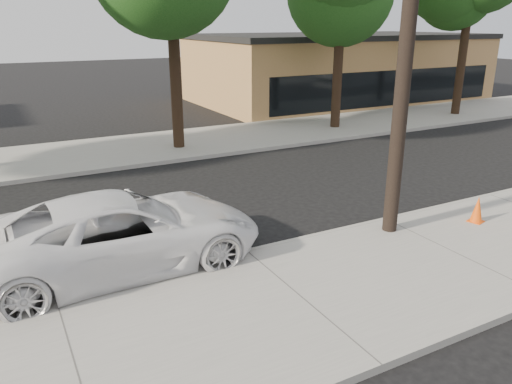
{
  "coord_description": "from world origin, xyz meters",
  "views": [
    {
      "loc": [
        -4.53,
        -11.03,
        4.95
      ],
      "look_at": [
        0.9,
        -0.87,
        1.0
      ],
      "focal_mm": 35.0,
      "sensor_mm": 36.0,
      "label": 1
    }
  ],
  "objects": [
    {
      "name": "traffic_cone",
      "position": [
        5.89,
        -3.34,
        0.47
      ],
      "size": [
        0.42,
        0.42,
        0.67
      ],
      "rotation": [
        0.0,
        0.0,
        0.27
      ],
      "color": "#FF580D",
      "rests_on": "near_sidewalk"
    },
    {
      "name": "near_sidewalk",
      "position": [
        0.0,
        -4.3,
        0.07
      ],
      "size": [
        90.0,
        4.4,
        0.15
      ],
      "primitive_type": "cube",
      "color": "gray",
      "rests_on": "ground"
    },
    {
      "name": "curb_near",
      "position": [
        0.0,
        -2.1,
        0.07
      ],
      "size": [
        90.0,
        0.12,
        0.16
      ],
      "primitive_type": "cube",
      "color": "#9E9B93",
      "rests_on": "ground"
    },
    {
      "name": "ground",
      "position": [
        0.0,
        0.0,
        0.0
      ],
      "size": [
        120.0,
        120.0,
        0.0
      ],
      "primitive_type": "plane",
      "color": "black",
      "rests_on": "ground"
    },
    {
      "name": "far_sidewalk",
      "position": [
        0.0,
        8.5,
        0.07
      ],
      "size": [
        90.0,
        5.0,
        0.15
      ],
      "primitive_type": "cube",
      "color": "gray",
      "rests_on": "ground"
    },
    {
      "name": "police_cruiser",
      "position": [
        -2.51,
        -1.35,
        0.81
      ],
      "size": [
        5.88,
        2.78,
        1.62
      ],
      "primitive_type": "imported",
      "rotation": [
        0.0,
        0.0,
        1.59
      ],
      "color": "white",
      "rests_on": "ground"
    },
    {
      "name": "building_main",
      "position": [
        16.0,
        16.0,
        2.0
      ],
      "size": [
        18.0,
        10.0,
        4.0
      ],
      "primitive_type": "cube",
      "color": "#AB7C47",
      "rests_on": "ground"
    },
    {
      "name": "utility_pole",
      "position": [
        3.6,
        -2.7,
        4.7
      ],
      "size": [
        1.4,
        0.34,
        9.0
      ],
      "color": "black",
      "rests_on": "near_sidewalk"
    }
  ]
}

